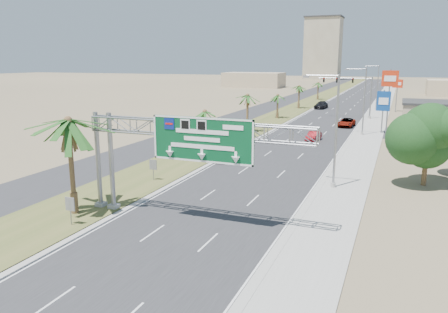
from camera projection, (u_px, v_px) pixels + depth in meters
ground at (114, 290)px, 21.63m from camera, size 600.00×600.00×0.00m
road at (352, 101)px, 121.27m from camera, size 12.00×300.00×0.02m
sidewalk_right at (384, 102)px, 118.16m from camera, size 4.00×300.00×0.10m
median_grass at (316, 100)px, 124.90m from camera, size 7.00×300.00×0.12m
opposing_road at (292, 99)px, 127.46m from camera, size 8.00×300.00×0.02m
sign_gantry at (184, 136)px, 29.70m from camera, size 16.75×1.24×7.50m
palm_near at (68, 121)px, 30.73m from camera, size 5.70×5.70×8.35m
palm_row_b at (205, 113)px, 53.02m from camera, size 3.99×3.99×5.95m
palm_row_c at (248, 96)px, 67.35m from camera, size 3.99×3.99×6.75m
palm_row_d at (278, 96)px, 83.92m from camera, size 3.99×3.99×5.45m
palm_row_e at (299, 87)px, 100.98m from camera, size 3.99×3.99×6.15m
palm_row_f at (318, 83)px, 123.71m from camera, size 3.99×3.99×5.75m
streetlight_near at (333, 136)px, 37.88m from camera, size 3.27×0.44×10.00m
streetlight_mid at (363, 104)px, 65.06m from camera, size 3.27×0.44×10.00m
streetlight_far at (376, 89)px, 97.67m from camera, size 3.27×0.44×10.00m
signal_mast at (360, 93)px, 83.89m from camera, size 10.28×0.71×8.00m
oak_near at (428, 136)px, 38.74m from camera, size 4.50×4.50×6.80m
median_signback_a at (70, 206)px, 29.59m from camera, size 0.75×0.08×2.08m
median_signback_b at (153, 166)px, 40.72m from camera, size 0.75×0.08×2.08m
tower_distant at (323, 49)px, 255.95m from camera, size 20.00×16.00×35.00m
building_distant_left at (254, 80)px, 182.30m from camera, size 24.00×14.00×6.00m
car_left_lane at (224, 155)px, 49.18m from camera, size 1.75×4.00×1.34m
car_mid_lane at (314, 136)px, 61.49m from camera, size 1.77×4.04×1.29m
car_right_lane at (347, 123)px, 74.23m from camera, size 2.68×5.29×1.43m
car_far at (321, 105)px, 101.98m from camera, size 2.81×5.80×1.63m
pole_sign_red_near at (390, 83)px, 66.21m from camera, size 2.40×0.36×9.80m
pole_sign_blue at (383, 102)px, 66.57m from camera, size 2.01×0.42×6.71m
pole_sign_red_far at (397, 86)px, 94.70m from camera, size 2.14×1.16×7.24m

